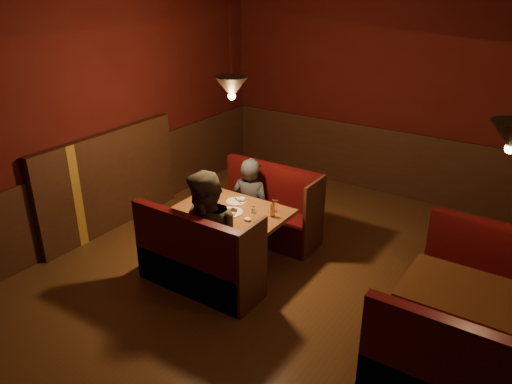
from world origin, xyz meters
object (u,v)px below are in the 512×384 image
Objects in this scene: second_bench_far at (490,291)px; diner_a at (251,186)px; main_table at (235,221)px; main_bench_far at (269,215)px; main_bench_near at (197,265)px; diner_b at (206,217)px; second_table at (475,312)px.

diner_a is (-2.86, 0.07, 0.40)m from second_bench_far.
second_bench_far reaches higher than main_table.
main_bench_near is at bearing -90.00° from main_bench_far.
main_table is 0.64m from diner_b.
main_bench_far is at bearing 175.51° from second_bench_far.
second_bench_far is 0.82× the size of diner_b.
main_bench_far is at bearing 90.00° from main_bench_near.
second_bench_far is at bearing 24.46° from main_bench_near.
second_table is at bearing 23.71° from diner_b.
second_bench_far reaches higher than second_table.
diner_b reaches higher than second_table.
second_table is at bearing -4.86° from main_table.
main_table is 2.74m from second_bench_far.
diner_a reaches higher than main_bench_near.
diner_a is (-0.19, -0.14, 0.41)m from main_bench_far.
main_bench_near is (0.01, -0.71, -0.22)m from main_table.
main_bench_far reaches higher than main_table.
main_bench_far is at bearing 107.58° from diner_b.
main_bench_near is 0.84× the size of diner_b.
main_bench_far is 0.47m from diner_a.
second_table is 0.86× the size of diner_a.
diner_a is 0.87× the size of diner_b.
second_table is 0.74× the size of diner_b.
main_bench_near is 2.69m from second_table.
main_bench_far is 0.84× the size of diner_b.
main_table is 0.91× the size of main_bench_near.
second_table is at bearing 154.63° from diner_a.
main_bench_near is 1.36m from diner_a.
main_bench_near is at bearing -169.56° from second_table.
diner_b reaches higher than main_bench_far.
second_bench_far is 2.89m from diner_b.
main_bench_far reaches higher than second_table.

